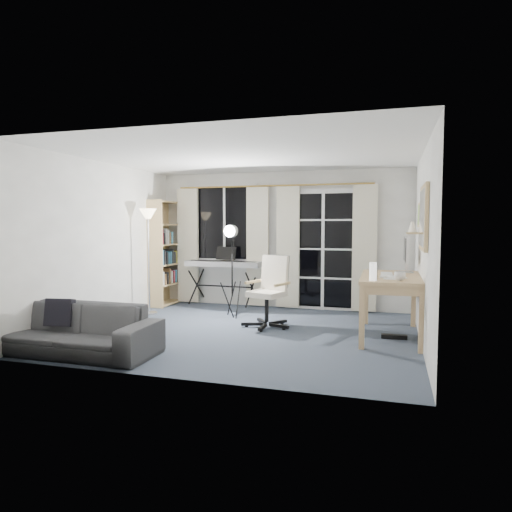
{
  "coord_description": "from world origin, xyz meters",
  "views": [
    {
      "loc": [
        1.88,
        -5.87,
        1.48
      ],
      "look_at": [
        0.02,
        0.35,
        1.02
      ],
      "focal_mm": 32.0,
      "sensor_mm": 36.0,
      "label": 1
    }
  ],
  "objects_px": {
    "bookshelf": "(165,255)",
    "sofa": "(74,321)",
    "desk": "(391,283)",
    "mug": "(400,275)",
    "keyboard_piano": "(224,265)",
    "monitor": "(406,251)",
    "office_chair": "(271,285)",
    "studio_light": "(231,242)",
    "torchiere_lamp": "(148,230)"
  },
  "relations": [
    {
      "from": "studio_light",
      "to": "mug",
      "type": "xyz_separation_m",
      "value": [
        2.52,
        -1.07,
        -0.33
      ]
    },
    {
      "from": "sofa",
      "to": "office_chair",
      "type": "bearing_deg",
      "value": 48.58
    },
    {
      "from": "studio_light",
      "to": "torchiere_lamp",
      "type": "bearing_deg",
      "value": -173.55
    },
    {
      "from": "keyboard_piano",
      "to": "sofa",
      "type": "bearing_deg",
      "value": -98.42
    },
    {
      "from": "bookshelf",
      "to": "monitor",
      "type": "height_order",
      "value": "bookshelf"
    },
    {
      "from": "office_chair",
      "to": "desk",
      "type": "distance_m",
      "value": 1.68
    },
    {
      "from": "torchiere_lamp",
      "to": "keyboard_piano",
      "type": "bearing_deg",
      "value": 44.86
    },
    {
      "from": "bookshelf",
      "to": "studio_light",
      "type": "bearing_deg",
      "value": -25.55
    },
    {
      "from": "keyboard_piano",
      "to": "torchiere_lamp",
      "type": "bearing_deg",
      "value": -133.09
    },
    {
      "from": "keyboard_piano",
      "to": "office_chair",
      "type": "height_order",
      "value": "keyboard_piano"
    },
    {
      "from": "office_chair",
      "to": "monitor",
      "type": "distance_m",
      "value": 1.95
    },
    {
      "from": "keyboard_piano",
      "to": "office_chair",
      "type": "bearing_deg",
      "value": -43.4
    },
    {
      "from": "mug",
      "to": "keyboard_piano",
      "type": "bearing_deg",
      "value": 147.27
    },
    {
      "from": "bookshelf",
      "to": "keyboard_piano",
      "type": "xyz_separation_m",
      "value": [
        1.15,
        0.02,
        -0.15
      ]
    },
    {
      "from": "office_chair",
      "to": "torchiere_lamp",
      "type": "bearing_deg",
      "value": -168.17
    },
    {
      "from": "keyboard_piano",
      "to": "mug",
      "type": "bearing_deg",
      "value": -30.68
    },
    {
      "from": "sofa",
      "to": "mug",
      "type": "bearing_deg",
      "value": 20.64
    },
    {
      "from": "keyboard_piano",
      "to": "mug",
      "type": "height_order",
      "value": "keyboard_piano"
    },
    {
      "from": "torchiere_lamp",
      "to": "mug",
      "type": "distance_m",
      "value": 4.06
    },
    {
      "from": "mug",
      "to": "office_chair",
      "type": "bearing_deg",
      "value": 158.64
    },
    {
      "from": "keyboard_piano",
      "to": "sofa",
      "type": "xyz_separation_m",
      "value": [
        -0.6,
        -3.25,
        -0.38
      ]
    },
    {
      "from": "torchiere_lamp",
      "to": "monitor",
      "type": "bearing_deg",
      "value": -0.01
    },
    {
      "from": "keyboard_piano",
      "to": "sofa",
      "type": "relative_size",
      "value": 0.73
    },
    {
      "from": "monitor",
      "to": "mug",
      "type": "distance_m",
      "value": 0.98
    },
    {
      "from": "studio_light",
      "to": "monitor",
      "type": "distance_m",
      "value": 2.62
    },
    {
      "from": "keyboard_piano",
      "to": "office_chair",
      "type": "xyz_separation_m",
      "value": [
        1.19,
        -1.21,
        -0.16
      ]
    },
    {
      "from": "sofa",
      "to": "keyboard_piano",
      "type": "bearing_deg",
      "value": 79.44
    },
    {
      "from": "bookshelf",
      "to": "desk",
      "type": "bearing_deg",
      "value": -17.55
    },
    {
      "from": "monitor",
      "to": "mug",
      "type": "bearing_deg",
      "value": -96.83
    },
    {
      "from": "desk",
      "to": "sofa",
      "type": "relative_size",
      "value": 0.79
    },
    {
      "from": "sofa",
      "to": "bookshelf",
      "type": "bearing_deg",
      "value": 99.57
    },
    {
      "from": "monitor",
      "to": "office_chair",
      "type": "bearing_deg",
      "value": -173.1
    },
    {
      "from": "studio_light",
      "to": "desk",
      "type": "height_order",
      "value": "studio_light"
    },
    {
      "from": "torchiere_lamp",
      "to": "keyboard_piano",
      "type": "xyz_separation_m",
      "value": [
        0.95,
        0.95,
        -0.63
      ]
    },
    {
      "from": "torchiere_lamp",
      "to": "monitor",
      "type": "xyz_separation_m",
      "value": [
        4.0,
        -0.0,
        -0.28
      ]
    },
    {
      "from": "bookshelf",
      "to": "office_chair",
      "type": "xyz_separation_m",
      "value": [
        2.34,
        -1.18,
        -0.3
      ]
    },
    {
      "from": "mug",
      "to": "studio_light",
      "type": "bearing_deg",
      "value": 157.01
    },
    {
      "from": "office_chair",
      "to": "monitor",
      "type": "bearing_deg",
      "value": 26.72
    },
    {
      "from": "studio_light",
      "to": "bookshelf",
      "type": "bearing_deg",
      "value": 154.7
    },
    {
      "from": "bookshelf",
      "to": "mug",
      "type": "distance_m",
      "value": 4.51
    },
    {
      "from": "torchiere_lamp",
      "to": "studio_light",
      "type": "bearing_deg",
      "value": 4.8
    },
    {
      "from": "desk",
      "to": "keyboard_piano",
      "type": "bearing_deg",
      "value": 152.85
    },
    {
      "from": "bookshelf",
      "to": "sofa",
      "type": "height_order",
      "value": "bookshelf"
    },
    {
      "from": "torchiere_lamp",
      "to": "keyboard_piano",
      "type": "distance_m",
      "value": 1.49
    },
    {
      "from": "keyboard_piano",
      "to": "monitor",
      "type": "xyz_separation_m",
      "value": [
        3.05,
        -0.95,
        0.35
      ]
    },
    {
      "from": "office_chair",
      "to": "mug",
      "type": "bearing_deg",
      "value": -2.59
    },
    {
      "from": "office_chair",
      "to": "sofa",
      "type": "relative_size",
      "value": 0.53
    },
    {
      "from": "bookshelf",
      "to": "studio_light",
      "type": "height_order",
      "value": "bookshelf"
    },
    {
      "from": "studio_light",
      "to": "office_chair",
      "type": "bearing_deg",
      "value": -25.02
    },
    {
      "from": "bookshelf",
      "to": "sofa",
      "type": "xyz_separation_m",
      "value": [
        0.55,
        -3.22,
        -0.53
      ]
    }
  ]
}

